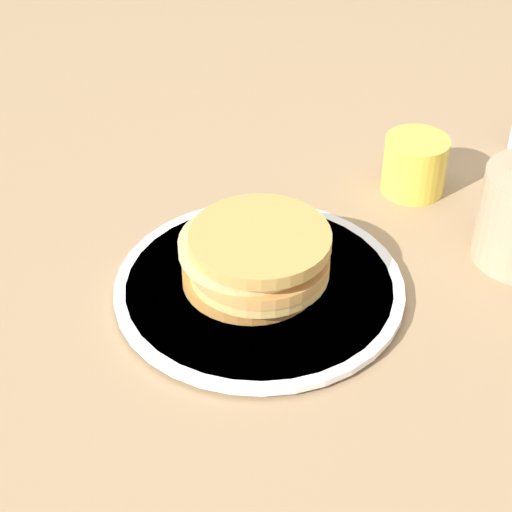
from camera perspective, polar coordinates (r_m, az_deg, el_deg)
The scene contains 4 objects.
ground_plane at distance 0.87m, azimuth -0.12°, elevation -1.44°, with size 4.00×4.00×0.00m, color #9E7F5B.
plate at distance 0.85m, azimuth 0.00°, elevation -2.13°, with size 0.29×0.29×0.01m.
pancake_stack at distance 0.83m, azimuth -0.06°, elevation -0.09°, with size 0.15×0.15×0.06m.
juice_glass at distance 1.00m, azimuth 10.54°, elevation 5.99°, with size 0.07×0.07×0.07m.
Camera 1 is at (0.66, -0.14, 0.55)m, focal length 60.00 mm.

